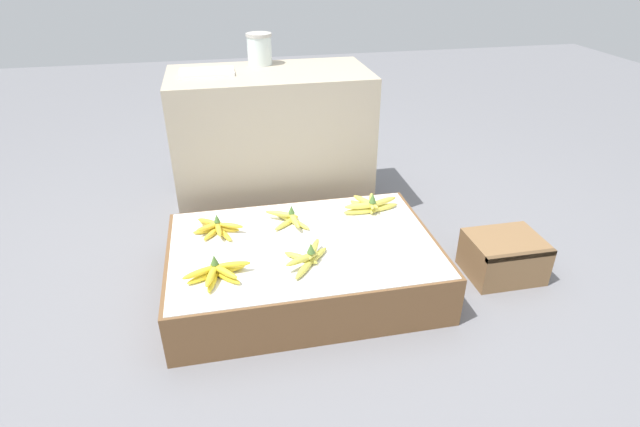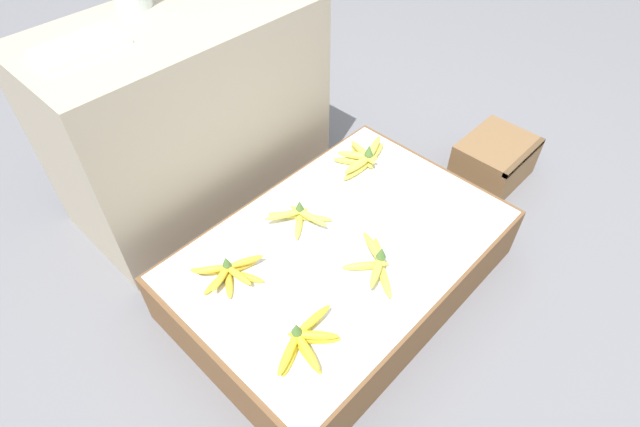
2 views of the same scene
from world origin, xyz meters
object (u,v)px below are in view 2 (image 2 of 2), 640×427
(wooden_crate, at_px, (494,160))
(banana_bunch_middle_midright, at_px, (363,157))
(banana_bunch_middle_left, at_px, (229,273))
(banana_bunch_middle_midleft, at_px, (299,216))
(banana_bunch_front_left, at_px, (305,341))
(banana_bunch_front_midleft, at_px, (376,262))
(foam_tray_white, at_px, (80,47))

(wooden_crate, xyz_separation_m, banana_bunch_middle_midright, (-0.57, 0.32, 0.17))
(banana_bunch_middle_left, bearing_deg, wooden_crate, -11.18)
(banana_bunch_middle_midright, bearing_deg, banana_bunch_middle_midleft, -174.01)
(banana_bunch_front_left, relative_size, banana_bunch_middle_midright, 0.94)
(banana_bunch_front_left, relative_size, banana_bunch_middle_midleft, 1.22)
(banana_bunch_front_left, bearing_deg, wooden_crate, 4.16)
(banana_bunch_front_midleft, xyz_separation_m, banana_bunch_middle_midright, (0.38, 0.38, 0.00))
(wooden_crate, height_order, foam_tray_white, foam_tray_white)
(banana_bunch_middle_left, xyz_separation_m, foam_tray_white, (0.02, 0.65, 0.55))
(banana_bunch_front_midleft, relative_size, foam_tray_white, 0.88)
(banana_bunch_front_midleft, xyz_separation_m, banana_bunch_middle_midleft, (-0.03, 0.34, -0.00))
(banana_bunch_front_left, xyz_separation_m, banana_bunch_middle_midright, (0.75, 0.41, 0.00))
(banana_bunch_middle_left, relative_size, banana_bunch_middle_midleft, 1.04)
(banana_bunch_front_left, bearing_deg, banana_bunch_middle_midleft, 47.35)
(wooden_crate, height_order, banana_bunch_front_left, banana_bunch_front_left)
(wooden_crate, distance_m, banana_bunch_middle_midleft, 1.03)
(banana_bunch_middle_midleft, distance_m, foam_tray_white, 0.89)
(wooden_crate, xyz_separation_m, banana_bunch_front_left, (-1.32, -0.10, 0.17))
(wooden_crate, relative_size, foam_tray_white, 1.22)
(banana_bunch_middle_left, xyz_separation_m, banana_bunch_middle_midleft, (0.34, 0.02, 0.00))
(banana_bunch_middle_left, height_order, banana_bunch_middle_midleft, banana_bunch_middle_midleft)
(banana_bunch_front_midleft, distance_m, banana_bunch_middle_midleft, 0.34)
(banana_bunch_front_midleft, height_order, banana_bunch_middle_midleft, banana_bunch_front_midleft)
(wooden_crate, distance_m, banana_bunch_middle_left, 1.35)
(wooden_crate, height_order, banana_bunch_middle_midright, banana_bunch_middle_midright)
(banana_bunch_front_midleft, height_order, banana_bunch_middle_midright, banana_bunch_middle_midright)
(wooden_crate, distance_m, foam_tray_white, 1.73)
(banana_bunch_front_midleft, distance_m, banana_bunch_middle_midright, 0.54)
(foam_tray_white, bearing_deg, banana_bunch_middle_midleft, -63.48)
(banana_bunch_middle_left, bearing_deg, banana_bunch_front_midleft, -41.53)
(wooden_crate, xyz_separation_m, foam_tray_white, (-1.29, 0.91, 0.71))
(banana_bunch_front_left, height_order, banana_bunch_middle_midright, banana_bunch_middle_midright)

